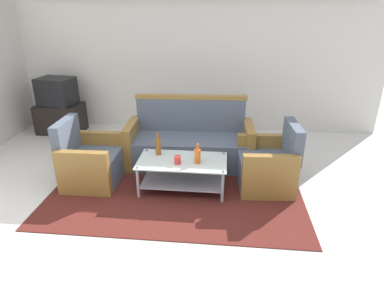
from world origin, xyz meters
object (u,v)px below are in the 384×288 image
object	(u,v)px
armchair_right	(268,166)
bottle_brown	(158,146)
bottle_orange	(198,156)
cup	(178,160)
television	(57,91)
coffee_table	(182,170)
tv_stand	(61,118)
couch	(190,143)
armchair_left	(90,162)

from	to	relation	value
armchair_right	bottle_brown	xyz separation A→B (m)	(-1.41, -0.05, 0.24)
bottle_orange	cup	bearing A→B (deg)	-169.86
bottle_orange	television	world-z (taller)	television
coffee_table	tv_stand	bearing A→B (deg)	143.37
couch	cup	world-z (taller)	couch
bottle_brown	television	bearing A→B (deg)	141.61
coffee_table	bottle_brown	size ratio (longest dim) A/B	3.49
armchair_left	cup	xyz separation A→B (m)	(1.18, -0.16, 0.17)
cup	tv_stand	world-z (taller)	tv_stand
tv_stand	television	xyz separation A→B (m)	(0.00, 0.00, 0.50)
bottle_orange	bottle_brown	xyz separation A→B (m)	(-0.52, 0.19, 0.02)
couch	armchair_right	bearing A→B (deg)	148.95
armchair_right	cup	xyz separation A→B (m)	(-1.12, -0.29, 0.17)
couch	cup	xyz separation A→B (m)	(-0.06, -0.87, 0.14)
couch	television	size ratio (longest dim) A/B	2.75
coffee_table	cup	xyz separation A→B (m)	(-0.05, -0.09, 0.19)
couch	bottle_orange	xyz separation A→B (m)	(0.18, -0.82, 0.19)
couch	bottle_brown	size ratio (longest dim) A/B	5.81
television	armchair_right	bearing A→B (deg)	164.65
cup	television	xyz separation A→B (m)	(-2.43, 1.94, 0.30)
coffee_table	television	size ratio (longest dim) A/B	1.65
tv_stand	bottle_orange	bearing A→B (deg)	-35.30
armchair_left	bottle_brown	world-z (taller)	armchair_left
television	bottle_brown	bearing A→B (deg)	151.18
bottle_orange	television	bearing A→B (deg)	144.66
armchair_right	television	size ratio (longest dim) A/B	1.28
coffee_table	tv_stand	size ratio (longest dim) A/B	1.38
couch	armchair_right	distance (m)	1.21
bottle_orange	television	xyz separation A→B (m)	(-2.67, 1.90, 0.25)
cup	bottle_brown	bearing A→B (deg)	140.39
couch	coffee_table	size ratio (longest dim) A/B	1.66
couch	television	xyz separation A→B (m)	(-2.49, 1.07, 0.44)
armchair_left	bottle_orange	distance (m)	1.44
armchair_right	tv_stand	size ratio (longest dim) A/B	1.06
couch	tv_stand	size ratio (longest dim) A/B	2.29
cup	couch	bearing A→B (deg)	86.20
couch	tv_stand	xyz separation A→B (m)	(-2.49, 1.07, -0.06)
coffee_table	bottle_brown	bearing A→B (deg)	156.70
couch	armchair_right	world-z (taller)	couch
couch	television	distance (m)	2.75
armchair_left	bottle_brown	xyz separation A→B (m)	(0.90, 0.07, 0.24)
coffee_table	bottle_brown	world-z (taller)	bottle_brown
armchair_left	couch	bearing A→B (deg)	118.70
bottle_brown	coffee_table	bearing A→B (deg)	-23.30
armchair_left	bottle_brown	bearing A→B (deg)	93.59
coffee_table	cup	size ratio (longest dim) A/B	11.00
armchair_right	bottle_orange	distance (m)	0.94
armchair_left	cup	bearing A→B (deg)	81.28
armchair_right	bottle_orange	size ratio (longest dim) A/B	3.38
armchair_left	bottle_orange	size ratio (longest dim) A/B	3.38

